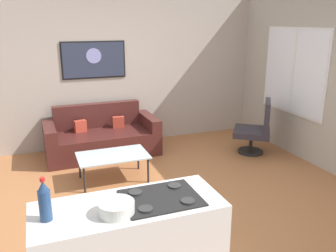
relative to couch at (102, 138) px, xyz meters
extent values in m
cube|color=#AA6A3D|center=(0.50, -1.93, -0.30)|extent=(6.40, 6.40, 0.04)
cube|color=#B3A699|center=(0.50, 0.50, 1.12)|extent=(6.40, 0.05, 2.80)
cube|color=#AFA796|center=(3.13, -1.63, 1.12)|extent=(0.05, 6.40, 2.80)
cube|color=#471E1B|center=(0.00, -0.05, -0.08)|extent=(1.54, 0.92, 0.40)
cube|color=#471E1B|center=(-0.01, 0.32, 0.34)|extent=(1.52, 0.19, 0.43)
cube|color=#471E1B|center=(-0.85, -0.06, 0.03)|extent=(0.20, 0.89, 0.61)
cube|color=#471E1B|center=(0.85, -0.03, 0.03)|extent=(0.20, 0.89, 0.61)
cube|color=#B53C2B|center=(-0.34, 0.11, 0.22)|extent=(0.22, 0.14, 0.20)
cube|color=#B53C2B|center=(0.33, 0.12, 0.22)|extent=(0.21, 0.13, 0.20)
cube|color=silver|center=(-0.05, -1.13, 0.10)|extent=(0.99, 0.61, 0.02)
cylinder|color=#232326|center=(-0.49, -1.38, -0.09)|extent=(0.03, 0.03, 0.37)
cylinder|color=#232326|center=(0.40, -1.38, -0.09)|extent=(0.03, 0.03, 0.37)
cylinder|color=#232326|center=(-0.49, -0.87, -0.09)|extent=(0.03, 0.03, 0.37)
cylinder|color=#232326|center=(0.40, -0.87, -0.09)|extent=(0.03, 0.03, 0.37)
cylinder|color=black|center=(2.45, -0.88, -0.26)|extent=(0.44, 0.44, 0.04)
cylinder|color=black|center=(2.45, -0.88, -0.07)|extent=(0.06, 0.06, 0.35)
cube|color=#2D2933|center=(2.45, -0.88, 0.10)|extent=(0.85, 0.85, 0.10)
cube|color=#2D2933|center=(2.64, -1.01, 0.41)|extent=(0.43, 0.55, 0.52)
cube|color=black|center=(-0.14, -3.46, 0.61)|extent=(0.60, 0.48, 0.01)
cylinder|color=#2D2D2D|center=(-0.31, -3.60, 0.63)|extent=(0.11, 0.11, 0.01)
cylinder|color=#2D2D2D|center=(0.03, -3.60, 0.63)|extent=(0.11, 0.11, 0.01)
cylinder|color=#2D2D2D|center=(-0.31, -3.32, 0.63)|extent=(0.11, 0.11, 0.01)
cylinder|color=#2D2D2D|center=(0.03, -3.32, 0.63)|extent=(0.11, 0.11, 0.01)
cylinder|color=navy|center=(-1.00, -3.47, 0.72)|extent=(0.09, 0.09, 0.23)
cone|color=navy|center=(-1.00, -3.47, 0.87)|extent=(0.08, 0.08, 0.07)
cylinder|color=red|center=(-1.00, -3.47, 0.92)|extent=(0.03, 0.03, 0.03)
cylinder|color=silver|center=(-0.52, -3.56, 0.61)|extent=(0.15, 0.15, 0.01)
cylinder|color=silver|center=(-0.52, -3.56, 0.65)|extent=(0.27, 0.27, 0.09)
cube|color=black|center=(0.02, 0.46, 1.29)|extent=(1.11, 0.01, 0.64)
cube|color=#2C3248|center=(0.02, 0.45, 1.29)|extent=(1.06, 0.02, 0.59)
cylinder|color=#8C8FD1|center=(0.02, 0.44, 1.37)|extent=(0.26, 0.01, 0.26)
cube|color=silver|center=(3.09, -1.03, 1.14)|extent=(0.02, 1.51, 1.44)
cube|color=white|center=(3.08, -1.03, 1.14)|extent=(0.01, 1.43, 1.36)
cube|color=silver|center=(3.08, -1.03, 1.14)|extent=(0.01, 0.04, 1.36)
camera|label=1|loc=(-0.97, -5.83, 1.96)|focal=37.84mm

